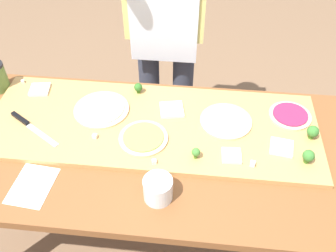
# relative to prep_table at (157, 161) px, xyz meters

# --- Properties ---
(ground_plane) EXTENTS (8.00, 8.00, 0.00)m
(ground_plane) POSITION_rel_prep_table_xyz_m (0.00, 0.00, -0.67)
(ground_plane) COLOR brown
(prep_table) EXTENTS (1.78, 0.83, 0.77)m
(prep_table) POSITION_rel_prep_table_xyz_m (0.00, 0.00, 0.00)
(prep_table) COLOR brown
(prep_table) RESTS_ON ground
(cutting_board) EXTENTS (1.45, 0.52, 0.02)m
(cutting_board) POSITION_rel_prep_table_xyz_m (-0.04, 0.11, 0.11)
(cutting_board) COLOR tan
(cutting_board) RESTS_ON prep_table
(chefs_knife) EXTENTS (0.27, 0.18, 0.02)m
(chefs_knife) POSITION_rel_prep_table_xyz_m (-0.57, 0.04, 0.12)
(chefs_knife) COLOR #B7BABF
(chefs_knife) RESTS_ON cutting_board
(pizza_whole_pesto_green) EXTENTS (0.21, 0.21, 0.02)m
(pizza_whole_pesto_green) POSITION_rel_prep_table_xyz_m (-0.06, 0.01, 0.12)
(pizza_whole_pesto_green) COLOR beige
(pizza_whole_pesto_green) RESTS_ON cutting_board
(pizza_whole_white_garlic) EXTENTS (0.23, 0.23, 0.02)m
(pizza_whole_white_garlic) POSITION_rel_prep_table_xyz_m (0.29, 0.15, 0.12)
(pizza_whole_white_garlic) COLOR beige
(pizza_whole_white_garlic) RESTS_ON cutting_board
(pizza_whole_cheese_artichoke) EXTENTS (0.25, 0.25, 0.02)m
(pizza_whole_cheese_artichoke) POSITION_rel_prep_table_xyz_m (-0.27, 0.17, 0.12)
(pizza_whole_cheese_artichoke) COLOR beige
(pizza_whole_cheese_artichoke) RESTS_ON cutting_board
(pizza_whole_beet_magenta) EXTENTS (0.19, 0.19, 0.02)m
(pizza_whole_beet_magenta) POSITION_rel_prep_table_xyz_m (0.57, 0.22, 0.12)
(pizza_whole_beet_magenta) COLOR beige
(pizza_whole_beet_magenta) RESTS_ON cutting_board
(pizza_slice_far_right) EXTENTS (0.12, 0.12, 0.01)m
(pizza_slice_far_right) POSITION_rel_prep_table_xyz_m (0.04, 0.20, 0.12)
(pizza_slice_far_right) COLOR silver
(pizza_slice_far_right) RESTS_ON cutting_board
(pizza_slice_near_right) EXTENTS (0.10, 0.10, 0.01)m
(pizza_slice_near_right) POSITION_rel_prep_table_xyz_m (0.51, 0.02, 0.12)
(pizza_slice_near_right) COLOR silver
(pizza_slice_near_right) RESTS_ON cutting_board
(pizza_slice_near_left) EXTENTS (0.10, 0.10, 0.01)m
(pizza_slice_near_left) POSITION_rel_prep_table_xyz_m (-0.60, 0.28, 0.12)
(pizza_slice_near_left) COLOR silver
(pizza_slice_near_left) RESTS_ON cutting_board
(pizza_slice_far_left) EXTENTS (0.08, 0.08, 0.01)m
(pizza_slice_far_left) POSITION_rel_prep_table_xyz_m (0.31, -0.04, 0.12)
(pizza_slice_far_left) COLOR silver
(pizza_slice_far_left) RESTS_ON cutting_board
(broccoli_floret_back_right) EXTENTS (0.04, 0.04, 0.05)m
(broccoli_floret_back_right) POSITION_rel_prep_table_xyz_m (-0.13, 0.31, 0.15)
(broccoli_floret_back_right) COLOR #366618
(broccoli_floret_back_right) RESTS_ON cutting_board
(broccoli_floret_back_mid) EXTENTS (0.03, 0.03, 0.05)m
(broccoli_floret_back_mid) POSITION_rel_prep_table_xyz_m (0.17, -0.06, 0.15)
(broccoli_floret_back_mid) COLOR #487A23
(broccoli_floret_back_mid) RESTS_ON cutting_board
(broccoli_floret_front_left) EXTENTS (0.05, 0.05, 0.06)m
(broccoli_floret_front_left) POSITION_rel_prep_table_xyz_m (0.60, -0.04, 0.15)
(broccoli_floret_front_left) COLOR #3F7220
(broccoli_floret_front_left) RESTS_ON cutting_board
(broccoli_floret_center_left) EXTENTS (0.05, 0.05, 0.06)m
(broccoli_floret_center_left) POSITION_rel_prep_table_xyz_m (0.64, 0.10, 0.15)
(broccoli_floret_center_left) COLOR #3F7220
(broccoli_floret_center_left) RESTS_ON cutting_board
(cheese_crumble_a) EXTENTS (0.02, 0.02, 0.02)m
(cheese_crumble_a) POSITION_rel_prep_table_xyz_m (0.01, -0.11, 0.13)
(cheese_crumble_a) COLOR white
(cheese_crumble_a) RESTS_ON cutting_board
(cheese_crumble_b) EXTENTS (0.02, 0.02, 0.02)m
(cheese_crumble_b) POSITION_rel_prep_table_xyz_m (-0.26, 0.00, 0.13)
(cheese_crumble_b) COLOR silver
(cheese_crumble_b) RESTS_ON cutting_board
(cheese_crumble_c) EXTENTS (0.02, 0.02, 0.02)m
(cheese_crumble_c) POSITION_rel_prep_table_xyz_m (0.39, -0.08, 0.13)
(cheese_crumble_c) COLOR silver
(cheese_crumble_c) RESTS_ON cutting_board
(cheese_crumble_d) EXTENTS (0.02, 0.02, 0.01)m
(cheese_crumble_d) POSITION_rel_prep_table_xyz_m (-0.70, 0.33, 0.12)
(cheese_crumble_d) COLOR silver
(cheese_crumble_d) RESTS_ON cutting_board
(flour_cup) EXTENTS (0.11, 0.11, 0.10)m
(flour_cup) POSITION_rel_prep_table_xyz_m (0.04, -0.25, 0.14)
(flour_cup) COLOR white
(flour_cup) RESTS_ON prep_table
(recipe_note) EXTENTS (0.16, 0.20, 0.00)m
(recipe_note) POSITION_rel_prep_table_xyz_m (-0.44, -0.25, 0.10)
(recipe_note) COLOR white
(recipe_note) RESTS_ON prep_table
(cook_center) EXTENTS (0.54, 0.39, 1.67)m
(cook_center) POSITION_rel_prep_table_xyz_m (-0.04, 0.69, 0.33)
(cook_center) COLOR #333847
(cook_center) RESTS_ON ground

